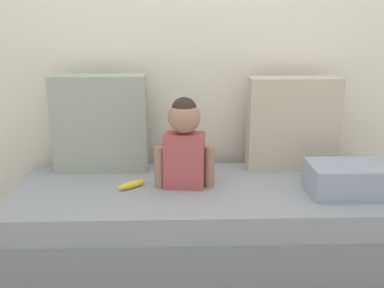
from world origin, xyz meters
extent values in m
plane|color=#B2ADA3|center=(0.00, 0.00, 0.00)|extent=(12.00, 12.00, 0.00)
cube|color=silver|center=(0.00, 0.54, 1.21)|extent=(5.32, 0.10, 2.43)
cube|color=gray|center=(0.00, 0.00, 0.13)|extent=(2.12, 0.83, 0.26)
cube|color=#8C939E|center=(0.00, 0.00, 0.33)|extent=(2.06, 0.80, 0.15)
cube|color=#99A393|center=(-0.58, 0.31, 0.69)|extent=(0.56, 0.16, 0.58)
cube|color=#C1B29E|center=(0.58, 0.31, 0.68)|extent=(0.55, 0.16, 0.56)
cube|color=#B24C51|center=(-0.08, 0.01, 0.56)|extent=(0.23, 0.15, 0.31)
sphere|color=#9E755B|center=(-0.08, 0.01, 0.80)|extent=(0.18, 0.18, 0.18)
sphere|color=#2D231E|center=(-0.08, 0.01, 0.84)|extent=(0.14, 0.14, 0.14)
cylinder|color=#9E755B|center=(-0.22, 0.01, 0.52)|extent=(0.06, 0.06, 0.23)
cylinder|color=#9E755B|center=(0.05, 0.01, 0.52)|extent=(0.06, 0.06, 0.23)
ellipsoid|color=yellow|center=(-0.37, 0.00, 0.42)|extent=(0.16, 0.14, 0.04)
cube|color=#8E9EB2|center=(0.78, -0.10, 0.48)|extent=(0.40, 0.28, 0.16)
camera|label=1|loc=(-0.11, -2.26, 1.32)|focal=41.05mm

